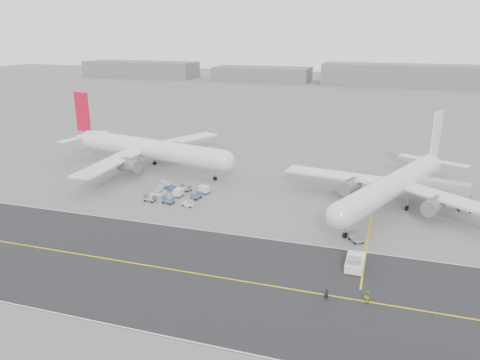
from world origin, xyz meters
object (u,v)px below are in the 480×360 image
(pushback_tug, at_px, (355,263))
(jet_bridge, at_px, (434,187))
(ground_crew_b, at_px, (367,297))
(airliner_a, at_px, (147,148))
(airliner_b, at_px, (395,184))
(ground_crew_a, at_px, (327,295))

(pushback_tug, bearing_deg, jet_bridge, 68.41)
(jet_bridge, xyz_separation_m, ground_crew_b, (-11.44, -44.28, -3.25))
(airliner_a, distance_m, pushback_tug, 72.16)
(airliner_b, distance_m, ground_crew_b, 40.39)
(airliner_a, bearing_deg, jet_bridge, -82.46)
(airliner_b, distance_m, ground_crew_a, 42.25)
(jet_bridge, bearing_deg, airliner_b, -137.48)
(airliner_a, height_order, ground_crew_a, airliner_a)
(airliner_b, height_order, ground_crew_b, airliner_b)
(ground_crew_b, bearing_deg, ground_crew_a, -10.13)
(jet_bridge, bearing_deg, ground_crew_a, -94.94)
(airliner_a, xyz_separation_m, ground_crew_b, (61.83, -50.65, -4.63))
(pushback_tug, height_order, jet_bridge, jet_bridge)
(airliner_b, distance_m, jet_bridge, 9.36)
(pushback_tug, relative_size, jet_bridge, 0.48)
(pushback_tug, bearing_deg, airliner_b, 79.91)
(pushback_tug, relative_size, ground_crew_a, 4.04)
(airliner_b, height_order, jet_bridge, airliner_b)
(pushback_tug, xyz_separation_m, ground_crew_a, (-3.02, -11.04, 0.05))
(ground_crew_a, height_order, ground_crew_b, ground_crew_a)
(airliner_b, bearing_deg, airliner_a, -165.94)
(airliner_b, height_order, pushback_tug, airliner_b)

